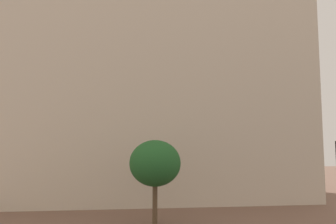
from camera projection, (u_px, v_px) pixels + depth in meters
name	position (u px, v px, depth m)	size (l,w,h in m)	color
landmark_building	(135.00, 79.00, 31.69)	(28.37, 12.95, 36.36)	beige
tree_curb_far	(155.00, 163.00, 19.70)	(2.98, 2.98, 4.85)	brown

